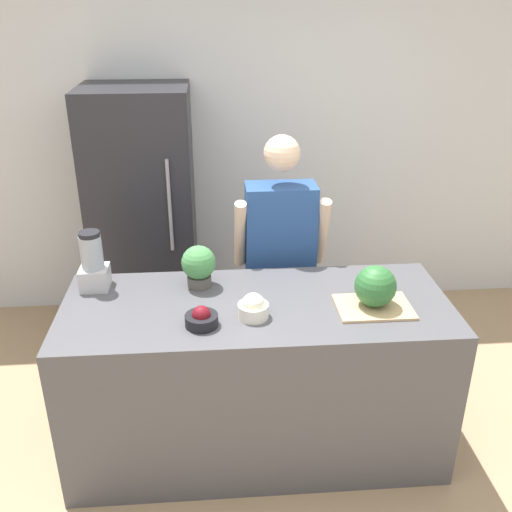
% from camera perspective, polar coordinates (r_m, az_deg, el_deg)
% --- Properties ---
extents(ground_plane, '(14.00, 14.00, 0.00)m').
position_cam_1_polar(ground_plane, '(3.19, 0.67, -22.92)').
color(ground_plane, tan).
extents(wall_back, '(8.00, 0.06, 2.60)m').
position_cam_1_polar(wall_back, '(4.40, -1.74, 10.90)').
color(wall_back, silver).
rests_on(wall_back, ground_plane).
extents(counter_island, '(2.00, 0.80, 0.92)m').
position_cam_1_polar(counter_island, '(3.18, 0.06, -11.97)').
color(counter_island, '#4C4C51').
rests_on(counter_island, ground_plane).
extents(refrigerator, '(0.73, 0.65, 1.81)m').
position_cam_1_polar(refrigerator, '(4.20, -11.18, 4.05)').
color(refrigerator, '#232328').
rests_on(refrigerator, ground_plane).
extents(person, '(0.56, 0.26, 1.64)m').
position_cam_1_polar(person, '(3.54, 2.40, -0.71)').
color(person, '#333338').
rests_on(person, ground_plane).
extents(cutting_board, '(0.38, 0.27, 0.01)m').
position_cam_1_polar(cutting_board, '(2.94, 11.68, -5.01)').
color(cutting_board, tan).
rests_on(cutting_board, counter_island).
extents(watermelon, '(0.21, 0.21, 0.21)m').
position_cam_1_polar(watermelon, '(2.90, 11.85, -2.98)').
color(watermelon, '#2D6B33').
rests_on(watermelon, cutting_board).
extents(bowl_cherries, '(0.16, 0.16, 0.10)m').
position_cam_1_polar(bowl_cherries, '(2.74, -5.47, -6.23)').
color(bowl_cherries, black).
rests_on(bowl_cherries, counter_island).
extents(bowl_cream, '(0.15, 0.15, 0.13)m').
position_cam_1_polar(bowl_cream, '(2.79, -0.28, -5.19)').
color(bowl_cream, white).
rests_on(bowl_cream, counter_island).
extents(blender, '(0.15, 0.15, 0.33)m').
position_cam_1_polar(blender, '(3.13, -15.98, -0.78)').
color(blender, '#B7B7BC').
rests_on(blender, counter_island).
extents(potted_plant, '(0.18, 0.18, 0.23)m').
position_cam_1_polar(potted_plant, '(3.06, -5.75, -0.91)').
color(potted_plant, '#514C47').
rests_on(potted_plant, counter_island).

